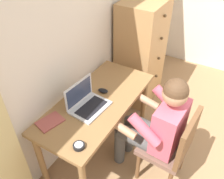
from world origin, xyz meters
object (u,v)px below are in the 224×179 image
(chair, at_px, (172,146))
(computer_mouse, at_px, (103,91))
(laptop, at_px, (87,102))
(desk, at_px, (98,109))
(person_seated, at_px, (156,124))
(notebook_pad, at_px, (50,122))
(dresser, at_px, (141,53))
(desk_clock, at_px, (79,146))

(chair, xyz_separation_m, computer_mouse, (0.06, 0.76, 0.29))
(laptop, distance_m, computer_mouse, 0.25)
(desk, height_order, chair, chair)
(desk, xyz_separation_m, person_seated, (0.08, -0.56, 0.02))
(desk, relative_size, computer_mouse, 12.88)
(desk, distance_m, person_seated, 0.56)
(person_seated, distance_m, computer_mouse, 0.59)
(computer_mouse, relative_size, notebook_pad, 0.48)
(dresser, relative_size, chair, 1.56)
(computer_mouse, bearing_deg, dresser, -2.18)
(chair, distance_m, notebook_pad, 1.09)
(computer_mouse, distance_m, desk_clock, 0.68)
(dresser, height_order, computer_mouse, dresser)
(chair, height_order, person_seated, person_seated)
(chair, relative_size, person_seated, 0.73)
(chair, height_order, notebook_pad, chair)
(computer_mouse, bearing_deg, desk, -177.09)
(chair, xyz_separation_m, laptop, (-0.19, 0.77, 0.32))
(desk, xyz_separation_m, chair, (0.08, -0.74, -0.16))
(dresser, bearing_deg, person_seated, -148.65)
(desk, distance_m, notebook_pad, 0.48)
(person_seated, relative_size, computer_mouse, 11.82)
(chair, distance_m, computer_mouse, 0.81)
(computer_mouse, bearing_deg, laptop, 171.50)
(laptop, xyz_separation_m, computer_mouse, (0.25, -0.01, -0.04))
(chair, bearing_deg, laptop, 104.08)
(dresser, height_order, desk_clock, dresser)
(dresser, relative_size, desk_clock, 14.95)
(dresser, height_order, laptop, dresser)
(chair, relative_size, computer_mouse, 8.64)
(desk, relative_size, laptop, 3.59)
(computer_mouse, distance_m, notebook_pad, 0.59)
(dresser, distance_m, person_seated, 1.21)
(desk, height_order, person_seated, person_seated)
(chair, bearing_deg, desk_clock, 136.49)
(notebook_pad, bearing_deg, chair, -46.92)
(chair, distance_m, desk_clock, 0.86)
(person_seated, relative_size, desk_clock, 13.13)
(notebook_pad, bearing_deg, desk_clock, -88.65)
(dresser, relative_size, person_seated, 1.14)
(desk_clock, xyz_separation_m, notebook_pad, (0.08, 0.36, -0.01))
(dresser, distance_m, desk_clock, 1.66)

